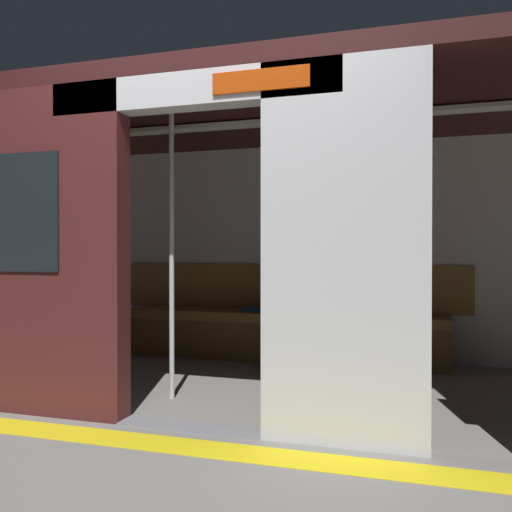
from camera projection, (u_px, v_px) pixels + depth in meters
ground_plane at (192, 428)px, 3.27m from camera, size 60.00×60.00×0.00m
platform_edge_strip at (169, 444)px, 2.98m from camera, size 8.00×0.24×0.01m
train_car at (242, 200)px, 4.34m from camera, size 6.40×2.57×2.22m
bench_seat at (279, 324)px, 5.23m from camera, size 3.11×0.44×0.46m
person_seated at (290, 290)px, 5.15m from camera, size 0.55×0.68×1.19m
handbag at (328, 304)px, 5.18m from camera, size 0.26×0.15×0.17m
book at (250, 310)px, 5.36m from camera, size 0.24×0.27×0.03m
grab_pole_door at (172, 253)px, 3.90m from camera, size 0.04×0.04×2.08m
grab_pole_far at (284, 253)px, 3.79m from camera, size 0.04×0.04×2.08m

